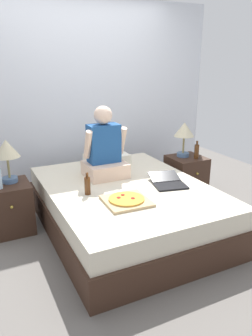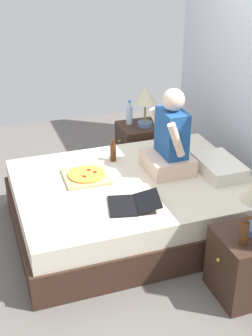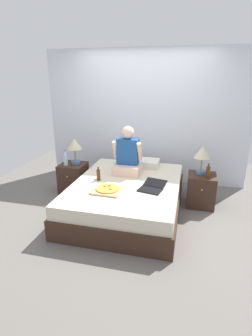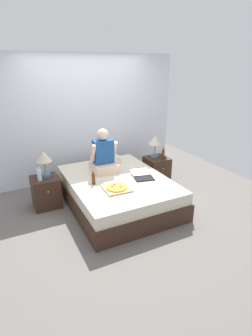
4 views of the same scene
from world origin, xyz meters
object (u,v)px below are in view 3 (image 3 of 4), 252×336
at_px(water_bottle, 66,159).
at_px(person_seated, 128,156).
at_px(lamp_on_left_nightstand, 75,146).
at_px(pizza_box, 108,190).
at_px(bed, 127,196).
at_px(lamp_on_right_nightstand, 202,154).
at_px(nightstand_left, 73,178).
at_px(nightstand_right, 201,190).
at_px(beer_bottle_on_bed, 98,175).
at_px(laptop, 152,188).
at_px(beer_bottle, 208,172).

bearing_deg(water_bottle, person_seated, -0.47).
xyz_separation_m(lamp_on_left_nightstand, pizza_box, (0.90, -0.91, -0.35)).
xyz_separation_m(bed, lamp_on_right_nightstand, (1.09, 0.52, 0.61)).
bearing_deg(water_bottle, nightstand_left, 48.35).
bearing_deg(pizza_box, water_bottle, 142.76).
bearing_deg(pizza_box, lamp_on_left_nightstand, 134.48).
bearing_deg(nightstand_right, nightstand_left, 180.00).
relative_size(lamp_on_right_nightstand, beer_bottle_on_bed, 2.05).
bearing_deg(person_seated, pizza_box, -97.70).
relative_size(nightstand_left, beer_bottle_on_bed, 2.39).
bearing_deg(laptop, nightstand_right, 42.41).
bearing_deg(nightstand_right, laptop, -137.59).
xyz_separation_m(water_bottle, lamp_on_right_nightstand, (2.29, 0.14, 0.22)).
bearing_deg(lamp_on_left_nightstand, laptop, -25.18).
bearing_deg(beer_bottle, lamp_on_left_nightstand, 176.22).
bearing_deg(lamp_on_left_nightstand, pizza_box, -45.52).
bearing_deg(beer_bottle_on_bed, nightstand_left, 142.32).
height_order(lamp_on_right_nightstand, pizza_box, lamp_on_right_nightstand).
xyz_separation_m(lamp_on_left_nightstand, beer_bottle, (2.27, -0.15, -0.23)).
xyz_separation_m(nightstand_left, laptop, (1.53, -0.65, 0.24)).
distance_m(water_bottle, pizza_box, 1.28).
relative_size(water_bottle, laptop, 0.58).
bearing_deg(bed, lamp_on_left_nightstand, 154.08).
xyz_separation_m(nightstand_right, pizza_box, (-1.30, -0.86, 0.24)).
height_order(lamp_on_left_nightstand, nightstand_right, lamp_on_left_nightstand).
bearing_deg(lamp_on_right_nightstand, water_bottle, -176.50).
xyz_separation_m(nightstand_right, lamp_on_right_nightstand, (-0.03, 0.05, 0.59)).
relative_size(lamp_on_left_nightstand, beer_bottle_on_bed, 2.05).
xyz_separation_m(nightstand_left, lamp_on_left_nightstand, (0.04, 0.05, 0.59)).
xyz_separation_m(laptop, pizza_box, (-0.59, -0.21, -0.00)).
xyz_separation_m(lamp_on_left_nightstand, laptop, (1.49, -0.70, -0.34)).
xyz_separation_m(person_seated, beer_bottle_on_bed, (-0.36, -0.43, -0.20)).
height_order(bed, person_seated, person_seated).
bearing_deg(lamp_on_right_nightstand, person_seated, -172.74).
bearing_deg(beer_bottle_on_bed, beer_bottle, 14.66).
height_order(bed, lamp_on_left_nightstand, lamp_on_left_nightstand).
relative_size(beer_bottle, beer_bottle_on_bed, 1.05).
relative_size(lamp_on_right_nightstand, pizza_box, 1.08).
distance_m(nightstand_left, pizza_box, 1.30).
xyz_separation_m(water_bottle, laptop, (1.61, -0.56, -0.13)).
xyz_separation_m(bed, nightstand_left, (-1.12, 0.47, 0.02)).
bearing_deg(pizza_box, bed, 64.55).
bearing_deg(beer_bottle_on_bed, lamp_on_left_nightstand, 138.06).
distance_m(bed, laptop, 0.52).
distance_m(lamp_on_right_nightstand, beer_bottle_on_bed, 1.66).
relative_size(person_seated, laptop, 1.65).
xyz_separation_m(water_bottle, person_seated, (1.12, -0.01, 0.14)).
distance_m(beer_bottle, person_seated, 1.28).
distance_m(nightstand_right, laptop, 0.99).
xyz_separation_m(lamp_on_right_nightstand, beer_bottle_on_bed, (-1.53, -0.58, -0.27)).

